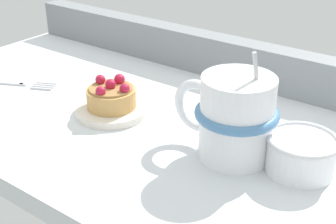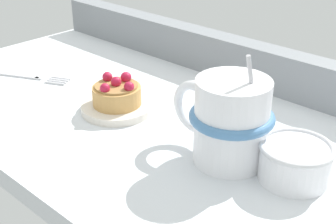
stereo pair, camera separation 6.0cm
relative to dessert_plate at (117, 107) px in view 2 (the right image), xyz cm
name	(u,v)px [view 2 (the right image)]	position (x,y,z in cm)	size (l,w,h in cm)	color
ground_plane	(151,125)	(4.70, 2.04, -1.89)	(83.29, 42.55, 2.78)	silver
window_rail_back	(234,58)	(4.70, 21.35, 2.81)	(81.63, 3.92, 6.62)	gray
dessert_plate	(117,107)	(0.00, 0.00, 0.00)	(10.30, 10.30, 1.07)	silver
raspberry_tart	(117,93)	(0.00, 0.03, 2.21)	(6.87, 6.87, 4.20)	tan
coffee_mug	(229,120)	(19.10, 0.39, 4.68)	(13.62, 9.82, 13.54)	white
dessert_fork	(27,76)	(-20.14, -2.17, -0.20)	(14.48, 8.20, 0.60)	silver
sugar_bowl	(294,162)	(26.94, 1.74, 1.83)	(8.22, 8.22, 4.38)	white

